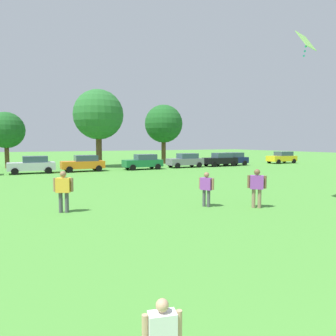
# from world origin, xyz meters

# --- Properties ---
(ground_plane) EXTENTS (160.00, 160.00, 0.00)m
(ground_plane) POSITION_xyz_m (0.00, 30.00, 0.00)
(ground_plane) COLOR #4C9338
(child_kite_flyer) EXTENTS (0.51, 0.27, 1.09)m
(child_kite_flyer) POSITION_xyz_m (-1.99, 4.20, 0.65)
(child_kite_flyer) COLOR navy
(child_kite_flyer) RESTS_ON ground
(adult_bystander) EXTENTS (0.53, 0.69, 1.64)m
(adult_bystander) POSITION_xyz_m (4.47, 13.31, 0.97)
(adult_bystander) COLOR #4C4C51
(adult_bystander) RESTS_ON ground
(bystander_near_trees) EXTENTS (0.67, 0.64, 1.80)m
(bystander_near_trees) POSITION_xyz_m (6.43, 12.09, 1.07)
(bystander_near_trees) COLOR #8C7259
(bystander_near_trees) RESTS_ON ground
(bystander_midfield) EXTENTS (0.79, 0.55, 1.80)m
(bystander_midfield) POSITION_xyz_m (-1.75, 14.91, 1.07)
(bystander_midfield) COLOR #4C4C51
(bystander_midfield) RESTS_ON ground
(kite) EXTENTS (1.35, 0.95, 1.13)m
(kite) POSITION_xyz_m (8.84, 11.71, 7.69)
(kite) COLOR #8CD859
(parked_car_silver_1) EXTENTS (4.30, 2.02, 1.68)m
(parked_car_silver_1) POSITION_xyz_m (-2.10, 34.21, 0.86)
(parked_car_silver_1) COLOR silver
(parked_car_silver_1) RESTS_ON ground
(parked_car_orange_2) EXTENTS (4.30, 2.02, 1.68)m
(parked_car_orange_2) POSITION_xyz_m (2.80, 34.21, 0.86)
(parked_car_orange_2) COLOR orange
(parked_car_orange_2) RESTS_ON ground
(parked_car_green_3) EXTENTS (4.30, 2.02, 1.68)m
(parked_car_green_3) POSITION_xyz_m (9.29, 33.86, 0.86)
(parked_car_green_3) COLOR #196B38
(parked_car_green_3) RESTS_ON ground
(parked_car_gray_4) EXTENTS (4.30, 2.02, 1.68)m
(parked_car_gray_4) POSITION_xyz_m (14.88, 34.26, 0.86)
(parked_car_gray_4) COLOR slate
(parked_car_gray_4) RESTS_ON ground
(parked_car_black_5) EXTENTS (4.30, 2.02, 1.68)m
(parked_car_black_5) POSITION_xyz_m (19.80, 34.08, 0.86)
(parked_car_black_5) COLOR black
(parked_car_black_5) RESTS_ON ground
(parked_car_navy_6) EXTENTS (4.30, 2.02, 1.68)m
(parked_car_navy_6) POSITION_xyz_m (21.84, 34.43, 0.86)
(parked_car_navy_6) COLOR #141E4C
(parked_car_navy_6) RESTS_ON ground
(parked_car_yellow_7) EXTENTS (4.30, 2.02, 1.68)m
(parked_car_yellow_7) POSITION_xyz_m (30.98, 34.81, 0.86)
(parked_car_yellow_7) COLOR yellow
(parked_car_yellow_7) RESTS_ON ground
(tree_center) EXTENTS (4.18, 4.18, 6.52)m
(tree_center) POSITION_xyz_m (-4.42, 42.23, 4.40)
(tree_center) COLOR brown
(tree_center) RESTS_ON ground
(tree_right) EXTENTS (6.00, 6.00, 9.35)m
(tree_right) POSITION_xyz_m (5.63, 39.23, 6.31)
(tree_right) COLOR brown
(tree_right) RESTS_ON ground
(tree_far_right) EXTENTS (5.30, 5.30, 8.26)m
(tree_far_right) POSITION_xyz_m (15.39, 41.62, 5.57)
(tree_far_right) COLOR brown
(tree_far_right) RESTS_ON ground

